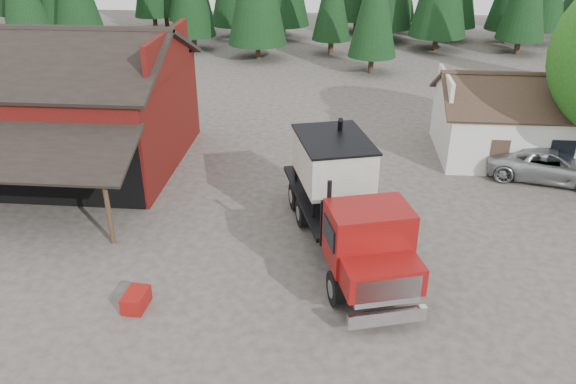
{
  "coord_description": "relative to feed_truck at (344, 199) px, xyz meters",
  "views": [
    {
      "loc": [
        3.26,
        -16.75,
        12.2
      ],
      "look_at": [
        1.43,
        3.77,
        1.8
      ],
      "focal_mm": 35.0,
      "sensor_mm": 36.0,
      "label": 1
    }
  ],
  "objects": [
    {
      "name": "ground",
      "position": [
        -3.73,
        -2.58,
        -2.19
      ],
      "size": [
        120.0,
        120.0,
        0.0
      ],
      "primitive_type": "plane",
      "color": "#473E38",
      "rests_on": "ground"
    },
    {
      "name": "equip_box",
      "position": [
        -7.0,
        -4.44,
        -1.89
      ],
      "size": [
        0.77,
        1.14,
        0.6
      ],
      "primitive_type": "cube",
      "rotation": [
        0.0,
        0.0,
        -0.07
      ],
      "color": "maroon",
      "rests_on": "ground"
    },
    {
      "name": "red_barn",
      "position": [
        -14.73,
        7.33,
        0.5
      ],
      "size": [
        12.8,
        13.63,
        7.18
      ],
      "color": "#601011",
      "rests_on": "ground"
    },
    {
      "name": "conifer_backdrop",
      "position": [
        -3.73,
        39.42,
        -2.19
      ],
      "size": [
        76.0,
        16.0,
        16.0
      ],
      "primitive_type": null,
      "color": "black",
      "rests_on": "ground"
    },
    {
      "name": "farmhouse",
      "position": [
        9.27,
        10.42,
        -0.52
      ],
      "size": [
        8.6,
        6.42,
        4.65
      ],
      "color": "silver",
      "rests_on": "ground"
    },
    {
      "name": "feed_truck",
      "position": [
        0.0,
        0.0,
        0.0
      ],
      "size": [
        5.49,
        10.73,
        4.68
      ],
      "rotation": [
        0.0,
        0.0,
        0.28
      ],
      "color": "black",
      "rests_on": "ground"
    },
    {
      "name": "silver_car",
      "position": [
        10.27,
        7.42,
        -1.35
      ],
      "size": [
        6.51,
        4.09,
        1.67
      ],
      "primitive_type": "imported",
      "rotation": [
        0.0,
        0.0,
        1.34
      ],
      "color": "#ACB0B4",
      "rests_on": "ground"
    }
  ]
}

